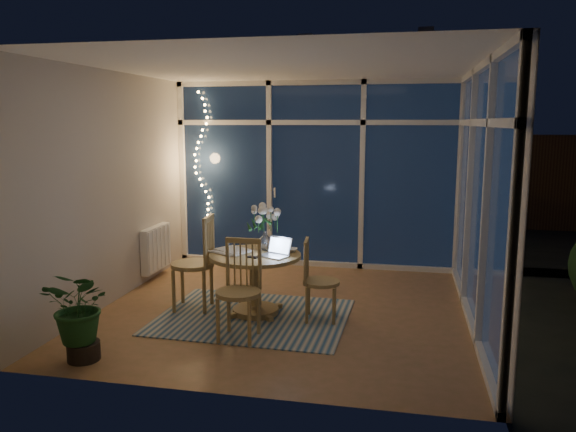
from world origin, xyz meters
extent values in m
plane|color=olive|center=(0.00, 0.00, 0.00)|extent=(4.00, 4.00, 0.00)
plane|color=white|center=(0.00, 0.00, 2.60)|extent=(4.00, 4.00, 0.00)
cube|color=beige|center=(0.00, 2.00, 1.30)|extent=(4.00, 0.04, 2.60)
cube|color=beige|center=(0.00, -2.00, 1.30)|extent=(4.00, 0.04, 2.60)
cube|color=beige|center=(-2.00, 0.00, 1.30)|extent=(0.04, 4.00, 2.60)
cube|color=beige|center=(2.00, 0.00, 1.30)|extent=(0.04, 4.00, 2.60)
cube|color=white|center=(0.00, 1.96, 1.30)|extent=(4.00, 0.10, 2.60)
cube|color=white|center=(1.96, 0.00, 1.30)|extent=(0.10, 4.00, 2.60)
cube|color=white|center=(-1.94, 0.90, 0.40)|extent=(0.10, 0.70, 0.58)
cube|color=black|center=(0.50, 5.00, -0.06)|extent=(12.00, 6.00, 0.10)
cube|color=#3A2415|center=(0.00, 5.50, 0.90)|extent=(11.00, 0.08, 1.80)
cube|color=#373942|center=(0.30, 8.50, 2.20)|extent=(7.00, 3.00, 2.20)
sphere|color=#173216|center=(-0.80, 3.40, 0.45)|extent=(0.90, 0.90, 0.90)
cube|color=beige|center=(-0.29, -0.31, 0.01)|extent=(2.00, 1.62, 0.01)
cylinder|color=#9B7B46|center=(-0.29, -0.21, 0.33)|extent=(1.00, 1.00, 0.66)
cube|color=#9B7B46|center=(-1.01, -0.19, 0.53)|extent=(0.54, 0.54, 1.06)
cube|color=#9B7B46|center=(0.42, -0.26, 0.43)|extent=(0.44, 0.44, 0.87)
cube|color=#9B7B46|center=(-0.26, -0.93, 0.48)|extent=(0.46, 0.46, 0.96)
imported|color=silver|center=(-0.23, 0.00, 0.77)|extent=(0.21, 0.21, 0.21)
imported|color=white|center=(0.05, -0.04, 0.68)|extent=(0.16, 0.16, 0.04)
cube|color=silver|center=(-0.55, -0.18, 0.67)|extent=(0.44, 0.40, 0.02)
cube|color=black|center=(-0.27, -0.37, 0.67)|extent=(0.13, 0.09, 0.01)
imported|color=#1A491D|center=(-1.44, -1.65, 0.38)|extent=(0.59, 0.53, 0.76)
camera|label=1|loc=(1.22, -5.78, 2.04)|focal=35.00mm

